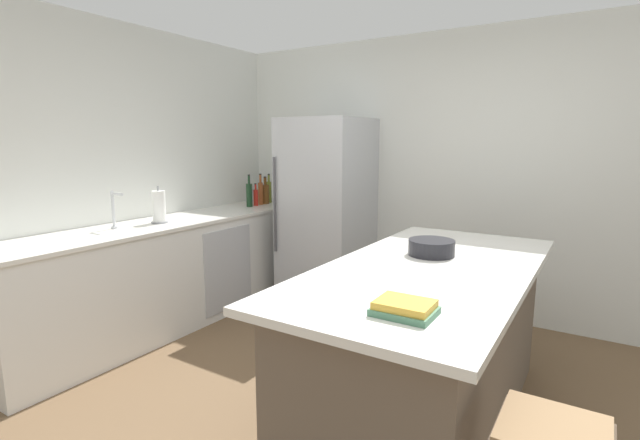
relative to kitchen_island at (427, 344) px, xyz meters
name	(u,v)px	position (x,y,z in m)	size (l,w,h in m)	color
ground_plane	(343,432)	(-0.34, -0.35, -0.47)	(7.20, 7.20, 0.00)	brown
wall_rear	(464,176)	(-0.34, 1.90, 0.83)	(6.00, 0.10, 2.60)	silver
wall_left	(76,181)	(-2.79, -0.35, 0.83)	(0.10, 6.00, 2.60)	silver
counter_run_left	(172,272)	(-2.42, 0.23, -0.01)	(0.67, 3.06, 0.93)	silver
kitchen_island	(427,344)	(0.00, 0.00, 0.00)	(1.03, 2.16, 0.93)	brown
refrigerator	(327,212)	(-1.57, 1.47, 0.45)	(0.77, 0.78, 1.84)	#B7BABF
sink_faucet	(114,209)	(-2.47, -0.25, 0.62)	(0.15, 0.05, 0.30)	silver
paper_towel_roll	(159,207)	(-2.40, 0.12, 0.59)	(0.14, 0.14, 0.31)	gray
olive_oil_bottle	(269,191)	(-2.44, 1.65, 0.59)	(0.05, 0.05, 0.32)	olive
whiskey_bottle	(265,193)	(-2.41, 1.55, 0.57)	(0.08, 0.08, 0.30)	brown
vinegar_bottle	(261,192)	(-2.41, 1.47, 0.59)	(0.05, 0.05, 0.34)	#994C23
hot_sauce_bottle	(256,197)	(-2.40, 1.37, 0.55)	(0.05, 0.05, 0.24)	red
wine_bottle	(249,194)	(-2.40, 1.27, 0.59)	(0.06, 0.06, 0.34)	#19381E
cookbook_stack	(405,308)	(0.15, -0.76, 0.49)	(0.24, 0.19, 0.06)	#4C7F60
mixing_bowl	(431,247)	(-0.08, 0.24, 0.51)	(0.28, 0.28, 0.09)	black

